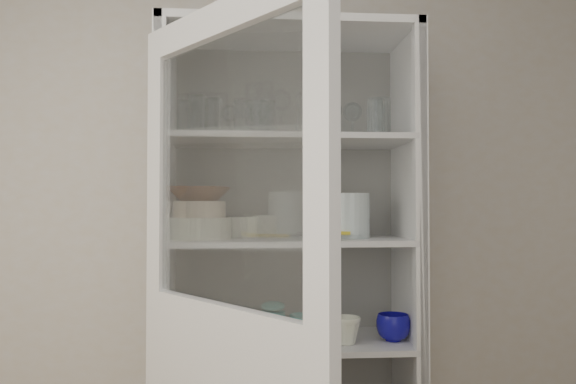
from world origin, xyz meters
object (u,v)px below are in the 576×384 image
(terracotta_bowl, at_px, (200,194))
(yellow_trivet, at_px, (328,232))
(goblet_1, at_px, (230,121))
(white_canister, at_px, (189,322))
(goblet_0, at_px, (246,119))
(mug_blue, at_px, (393,327))
(pantry_cabinet, at_px, (287,316))
(glass_platter, at_px, (328,236))
(plate_stack_front, at_px, (199,228))
(cupboard_door, at_px, (224,383))
(mug_teal, at_px, (302,325))
(mug_white, at_px, (346,330))
(white_ramekin, at_px, (328,222))
(grey_bowl_stack, at_px, (351,216))
(goblet_2, at_px, (352,120))
(goblet_3, at_px, (332,119))
(cream_bowl, at_px, (199,209))
(measuring_cups, at_px, (234,340))
(teal_jar, at_px, (273,321))
(plate_stack_back, at_px, (234,227))

(terracotta_bowl, relative_size, yellow_trivet, 1.29)
(goblet_1, distance_m, white_canister, 0.84)
(goblet_0, bearing_deg, mug_blue, -16.25)
(pantry_cabinet, distance_m, glass_platter, 0.37)
(plate_stack_front, distance_m, mug_blue, 0.85)
(cupboard_door, height_order, yellow_trivet, cupboard_door)
(mug_teal, bearing_deg, mug_white, -42.67)
(plate_stack_front, distance_m, glass_platter, 0.52)
(glass_platter, xyz_separation_m, mug_blue, (0.25, -0.08, -0.36))
(white_ramekin, distance_m, grey_bowl_stack, 0.10)
(goblet_2, bearing_deg, terracotta_bowl, -168.80)
(goblet_0, distance_m, yellow_trivet, 0.58)
(mug_teal, bearing_deg, plate_stack_front, -172.36)
(terracotta_bowl, height_order, white_canister, terracotta_bowl)
(goblet_0, height_order, plate_stack_front, goblet_0)
(grey_bowl_stack, xyz_separation_m, mug_white, (-0.04, -0.09, -0.44))
(goblet_0, height_order, mug_white, goblet_0)
(pantry_cabinet, distance_m, plate_stack_front, 0.51)
(white_ramekin, bearing_deg, goblet_0, 164.45)
(goblet_0, bearing_deg, glass_platter, -15.55)
(cupboard_door, relative_size, white_canister, 15.54)
(cupboard_door, bearing_deg, goblet_3, 110.48)
(grey_bowl_stack, bearing_deg, white_ramekin, 164.01)
(goblet_3, relative_size, cream_bowl, 0.92)
(pantry_cabinet, relative_size, mug_white, 18.86)
(plate_stack_front, height_order, terracotta_bowl, terracotta_bowl)
(glass_platter, xyz_separation_m, measuring_cups, (-0.38, -0.10, -0.39))
(terracotta_bowl, relative_size, glass_platter, 0.74)
(mug_teal, bearing_deg, white_ramekin, -14.61)
(goblet_1, distance_m, terracotta_bowl, 0.35)
(teal_jar, xyz_separation_m, measuring_cups, (-0.16, -0.15, -0.04))
(grey_bowl_stack, distance_m, white_canister, 0.78)
(goblet_1, xyz_separation_m, goblet_3, (0.43, -0.01, 0.01))
(plate_stack_front, relative_size, white_ramekin, 1.69)
(terracotta_bowl, xyz_separation_m, grey_bowl_stack, (0.60, 0.02, -0.09))
(cream_bowl, relative_size, yellow_trivet, 1.15)
(white_ramekin, distance_m, mug_blue, 0.48)
(glass_platter, bearing_deg, white_canister, 178.28)
(plate_stack_back, bearing_deg, grey_bowl_stack, -16.44)
(plate_stack_back, height_order, white_ramekin, white_ramekin)
(pantry_cabinet, height_order, mug_white, pantry_cabinet)
(plate_stack_front, xyz_separation_m, mug_blue, (0.76, -0.03, -0.39))
(goblet_1, height_order, plate_stack_front, goblet_1)
(goblet_3, relative_size, white_canister, 1.46)
(goblet_0, distance_m, white_ramekin, 0.55)
(grey_bowl_stack, relative_size, measuring_cups, 1.90)
(cupboard_door, bearing_deg, mug_white, 100.16)
(grey_bowl_stack, bearing_deg, plate_stack_front, -178.20)
(plate_stack_front, bearing_deg, cream_bowl, 0.00)
(goblet_0, distance_m, measuring_cups, 0.90)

